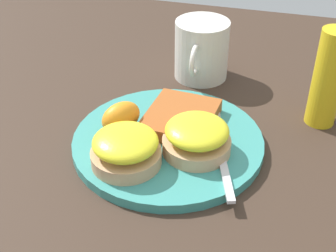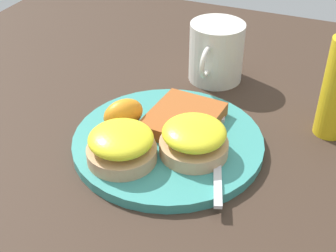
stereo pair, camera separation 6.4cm
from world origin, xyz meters
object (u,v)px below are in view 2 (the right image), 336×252
orange_wedge (124,113)px  cup (217,52)px  fork (217,142)px  sandwich_benedict_left (121,145)px  hashbrown_patty (183,119)px  sandwich_benedict_right (194,139)px

orange_wedge → cup: size_ratio=0.49×
orange_wedge → fork: 0.14m
sandwich_benedict_left → cup: size_ratio=0.74×
hashbrown_patty → orange_wedge: size_ratio=1.85×
orange_wedge → sandwich_benedict_right: bearing=79.4°
sandwich_benedict_left → fork: (-0.08, 0.10, -0.02)m
sandwich_benedict_left → fork: bearing=127.9°
sandwich_benedict_left → fork: sandwich_benedict_left is taller
sandwich_benedict_right → orange_wedge: sandwich_benedict_right is taller
sandwich_benedict_left → hashbrown_patty: 0.11m
orange_wedge → fork: bearing=94.7°
sandwich_benedict_right → cup: (-0.23, -0.04, 0.01)m
sandwich_benedict_left → hashbrown_patty: size_ratio=0.83×
sandwich_benedict_right → cup: 0.23m
sandwich_benedict_left → sandwich_benedict_right: same height
sandwich_benedict_right → fork: sandwich_benedict_right is taller
hashbrown_patty → cup: (-0.17, -0.01, 0.03)m
sandwich_benedict_right → hashbrown_patty: size_ratio=0.83×
hashbrown_patty → sandwich_benedict_left: bearing=-23.5°
fork → cup: (-0.20, -0.07, 0.03)m
orange_wedge → hashbrown_patty: bearing=114.3°
sandwich_benedict_left → sandwich_benedict_right: bearing=120.8°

